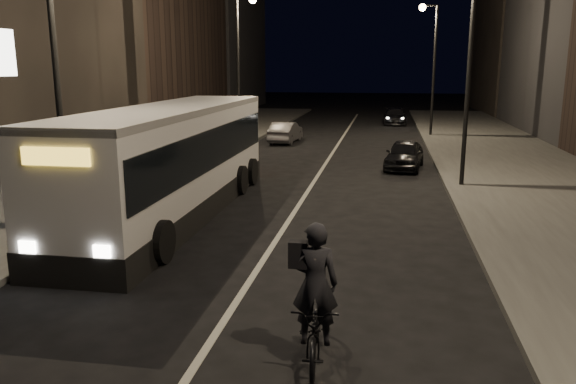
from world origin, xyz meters
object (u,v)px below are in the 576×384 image
at_px(cyclist_on_bicycle, 316,316).
at_px(car_near, 404,154).
at_px(streetlight_right_far, 431,52).
at_px(city_bus, 173,156).
at_px(car_mid, 286,132).
at_px(streetlight_right_mid, 463,41).
at_px(car_far, 395,116).
at_px(streetlight_left_near, 62,30).
at_px(streetlight_left_far, 242,50).

relative_size(cyclist_on_bicycle, car_near, 0.61).
bearing_deg(streetlight_right_far, car_near, -98.16).
height_order(city_bus, car_mid, city_bus).
bearing_deg(city_bus, cyclist_on_bicycle, -56.67).
xyz_separation_m(streetlight_right_mid, car_far, (-1.93, 24.05, -4.74)).
distance_m(cyclist_on_bicycle, car_near, 17.49).
relative_size(streetlight_left_near, car_near, 2.17).
bearing_deg(streetlight_right_far, streetlight_left_far, -150.64).
distance_m(streetlight_right_far, streetlight_left_near, 26.26).
relative_size(streetlight_left_near, car_mid, 2.15).
height_order(city_bus, car_near, city_bus).
bearing_deg(streetlight_left_far, streetlight_right_mid, -43.16).
xyz_separation_m(city_bus, car_near, (7.20, 9.28, -1.16)).
bearing_deg(car_far, streetlight_left_near, -106.72).
relative_size(streetlight_right_far, streetlight_left_near, 1.00).
distance_m(car_near, car_mid, 10.31).
relative_size(cyclist_on_bicycle, car_far, 0.53).
bearing_deg(car_mid, car_near, 134.52).
bearing_deg(car_far, streetlight_left_far, -123.35).
bearing_deg(streetlight_right_mid, car_near, 113.87).
distance_m(streetlight_left_near, car_far, 33.55).
bearing_deg(car_far, cyclist_on_bicycle, -93.93).
bearing_deg(streetlight_left_far, city_bus, -83.57).
distance_m(city_bus, car_mid, 17.10).
distance_m(streetlight_left_near, streetlight_left_far, 18.00).
bearing_deg(streetlight_left_near, car_mid, 83.77).
bearing_deg(streetlight_right_mid, streetlight_left_far, 136.84).
xyz_separation_m(streetlight_right_mid, car_mid, (-8.52, 11.68, -4.74)).
bearing_deg(streetlight_left_far, streetlight_left_near, -90.00).
bearing_deg(cyclist_on_bicycle, streetlight_left_near, 137.76).
xyz_separation_m(streetlight_right_far, streetlight_left_near, (-10.66, -24.00, 0.00)).
xyz_separation_m(streetlight_right_mid, cyclist_on_bicycle, (-3.54, -13.48, -4.60)).
bearing_deg(cyclist_on_bicycle, streetlight_left_far, 102.22).
relative_size(streetlight_left_near, streetlight_left_far, 1.00).
xyz_separation_m(car_near, car_mid, (-6.78, 7.77, -0.02)).
height_order(car_near, car_mid, car_near).
bearing_deg(car_near, streetlight_left_near, -118.89).
height_order(streetlight_right_mid, city_bus, streetlight_right_mid).
distance_m(city_bus, car_near, 11.81).
xyz_separation_m(cyclist_on_bicycle, car_far, (1.61, 37.53, -0.14)).
xyz_separation_m(streetlight_right_far, car_far, (-1.93, 8.05, -4.74)).
distance_m(streetlight_right_mid, streetlight_left_far, 14.62).
relative_size(streetlight_right_mid, streetlight_left_near, 1.00).
bearing_deg(car_far, city_bus, -104.86).
height_order(streetlight_left_near, car_mid, streetlight_left_near).
xyz_separation_m(streetlight_right_mid, streetlight_left_near, (-10.66, -8.00, 0.00)).
height_order(streetlight_right_mid, streetlight_right_far, same).
xyz_separation_m(streetlight_right_far, car_mid, (-8.52, -4.32, -4.74)).
distance_m(streetlight_right_far, streetlight_left_far, 12.24).
height_order(streetlight_right_mid, streetlight_left_far, same).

